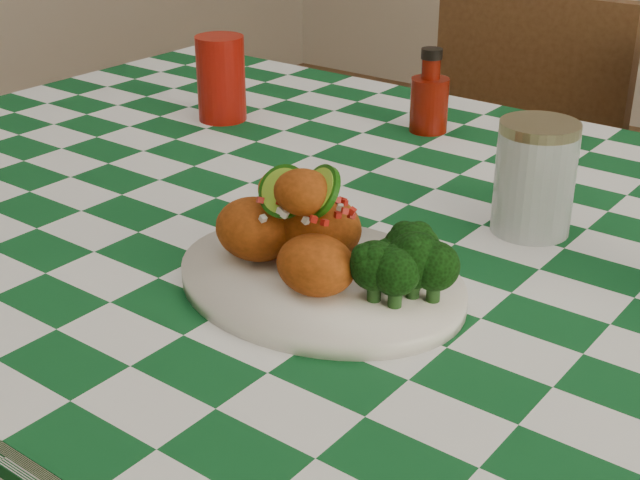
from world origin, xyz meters
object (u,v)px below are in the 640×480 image
Objects in this scene: plate at (320,281)px; red_tumbler at (221,78)px; fried_chicken_pile at (310,221)px; wooden_chair_left at (475,235)px; mason_jar at (535,178)px; ketchup_bottle at (430,90)px.

red_tumbler is at bearing 142.67° from plate.
wooden_chair_left reaches higher than fried_chicken_pile.
fried_chicken_pile is 1.29× the size of mason_jar.
red_tumbler is at bearing 141.90° from fried_chicken_pile.
red_tumbler is 0.33m from ketchup_bottle.
mason_jar is (0.11, 0.26, 0.06)m from plate.
mason_jar reaches higher than fried_chicken_pile.
red_tumbler is 0.67m from wooden_chair_left.
fried_chicken_pile is 0.53m from ketchup_bottle.
plate is at bearing -70.63° from ketchup_bottle.
red_tumbler is at bearing -152.99° from ketchup_bottle.
ketchup_bottle is (0.29, 0.15, -0.00)m from red_tumbler.
fried_chicken_pile is 0.58m from red_tumbler.
mason_jar is (0.57, -0.09, -0.00)m from red_tumbler.
fried_chicken_pile is at bearing 180.00° from plate.
ketchup_bottle is 0.97× the size of mason_jar.
fried_chicken_pile is at bearing -38.10° from red_tumbler.
ketchup_bottle reaches higher than plate.
red_tumbler is at bearing 170.62° from mason_jar.
red_tumbler is (-0.46, 0.36, -0.01)m from fried_chicken_pile.
ketchup_bottle is 0.14× the size of wooden_chair_left.
wooden_chair_left is at bearing 66.91° from red_tumbler.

